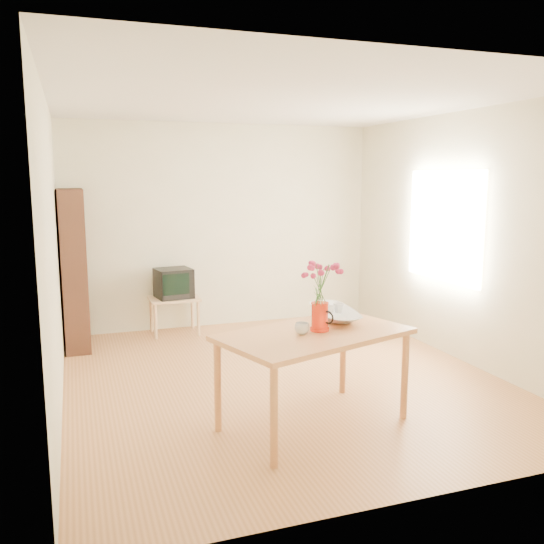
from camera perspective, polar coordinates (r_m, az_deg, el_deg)
name	(u,v)px	position (r m, az deg, el deg)	size (l,w,h in m)	color
room	(285,245)	(5.36, 1.33, 2.71)	(4.50, 4.50, 4.50)	#A5683A
table	(314,342)	(4.47, 4.20, -6.92)	(1.62, 1.23, 0.75)	#BA723F
tv_stand	(174,303)	(7.21, -9.67, -3.07)	(0.60, 0.45, 0.46)	tan
bookshelf	(74,275)	(6.82, -19.00, -0.29)	(0.28, 0.70, 1.80)	black
pitcher	(320,318)	(4.47, 4.75, -4.53)	(0.15, 0.21, 0.23)	red
flowers	(320,280)	(4.40, 4.80, -0.84)	(0.26, 0.26, 0.36)	#DC3369
mug	(302,328)	(4.38, 2.99, -5.61)	(0.11, 0.11, 0.09)	white
bowl	(335,292)	(4.84, 6.24, -1.96)	(0.48, 0.48, 0.45)	white
teacup_a	(330,298)	(4.84, 5.80, -2.55)	(0.06, 0.06, 0.06)	white
teacup_b	(339,296)	(4.89, 6.61, -2.37)	(0.08, 0.08, 0.07)	white
television	(173,283)	(7.17, -9.74, -1.04)	(0.46, 0.44, 0.36)	black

